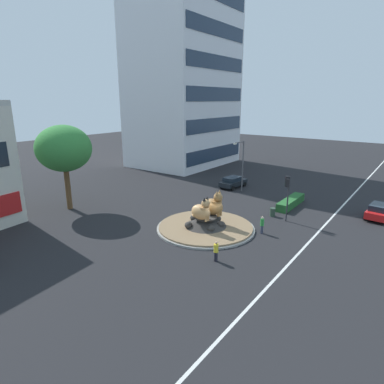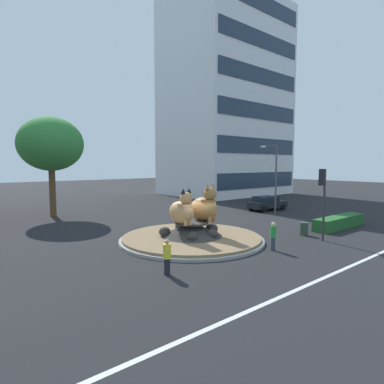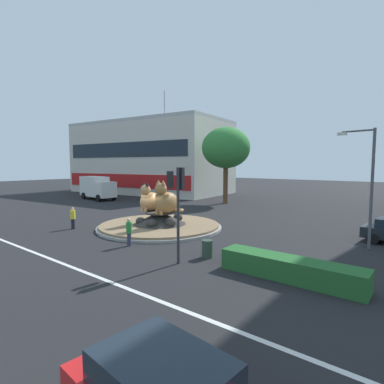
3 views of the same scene
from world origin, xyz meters
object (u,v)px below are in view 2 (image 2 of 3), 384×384
(traffic_light_mast, at_px, (322,188))
(pedestrian_yellow_shirt, at_px, (167,256))
(broadleaf_tree_behind_island, at_px, (51,144))
(streetlight_arm, at_px, (274,174))
(cat_statue_calico, at_px, (182,211))
(office_tower, at_px, (226,101))
(litter_bin, at_px, (304,229))
(cat_statue_tabby, at_px, (205,207))
(pedestrian_green_shirt, at_px, (273,236))
(sedan_on_far_lane, at_px, (267,203))

(traffic_light_mast, distance_m, pedestrian_yellow_shirt, 11.57)
(broadleaf_tree_behind_island, distance_m, streetlight_arm, 21.24)
(traffic_light_mast, relative_size, broadleaf_tree_behind_island, 0.50)
(cat_statue_calico, relative_size, pedestrian_yellow_shirt, 1.39)
(office_tower, bearing_deg, traffic_light_mast, -124.75)
(cat_statue_calico, bearing_deg, pedestrian_yellow_shirt, -42.39)
(traffic_light_mast, relative_size, litter_bin, 5.13)
(cat_statue_calico, xyz_separation_m, office_tower, (25.72, 21.91, 13.08))
(pedestrian_yellow_shirt, bearing_deg, traffic_light_mast, -149.04)
(cat_statue_tabby, xyz_separation_m, traffic_light_mast, (5.53, -4.97, 1.25))
(cat_statue_tabby, relative_size, traffic_light_mast, 0.55)
(office_tower, bearing_deg, streetlight_arm, -123.07)
(cat_statue_tabby, bearing_deg, pedestrian_yellow_shirt, -56.80)
(broadleaf_tree_behind_island, relative_size, pedestrian_green_shirt, 5.66)
(broadleaf_tree_behind_island, bearing_deg, traffic_light_mast, -63.23)
(pedestrian_green_shirt, height_order, litter_bin, pedestrian_green_shirt)
(office_tower, xyz_separation_m, streetlight_arm, (-11.83, -18.49, -11.20))
(cat_statue_tabby, xyz_separation_m, sedan_on_far_lane, (13.82, 5.68, -1.34))
(pedestrian_green_shirt, bearing_deg, cat_statue_calico, 168.51)
(cat_statue_calico, distance_m, pedestrian_green_shirt, 5.61)
(cat_statue_calico, relative_size, litter_bin, 2.48)
(cat_statue_tabby, xyz_separation_m, litter_bin, (6.14, -3.39, -1.69))
(broadleaf_tree_behind_island, height_order, pedestrian_green_shirt, broadleaf_tree_behind_island)
(office_tower, distance_m, pedestrian_green_shirt, 37.68)
(traffic_light_mast, bearing_deg, pedestrian_green_shirt, 75.83)
(cat_statue_calico, xyz_separation_m, pedestrian_yellow_shirt, (-3.95, -4.05, -1.21))
(pedestrian_green_shirt, bearing_deg, litter_bin, 56.95)
(broadleaf_tree_behind_island, distance_m, sedan_on_far_lane, 22.18)
(office_tower, bearing_deg, pedestrian_yellow_shirt, -139.27)
(pedestrian_yellow_shirt, distance_m, sedan_on_far_lane, 21.75)
(traffic_light_mast, distance_m, sedan_on_far_lane, 13.75)
(traffic_light_mast, height_order, office_tower, office_tower)
(cat_statue_tabby, height_order, broadleaf_tree_behind_island, broadleaf_tree_behind_island)
(broadleaf_tree_behind_island, xyz_separation_m, pedestrian_green_shirt, (6.25, -20.28, -5.86))
(traffic_light_mast, bearing_deg, litter_bin, -28.14)
(pedestrian_green_shirt, bearing_deg, broadleaf_tree_behind_island, 152.11)
(office_tower, height_order, broadleaf_tree_behind_island, office_tower)
(litter_bin, bearing_deg, cat_statue_calico, 155.86)
(traffic_light_mast, relative_size, pedestrian_yellow_shirt, 2.88)
(cat_statue_calico, bearing_deg, office_tower, 132.34)
(broadleaf_tree_behind_island, xyz_separation_m, streetlight_arm, (17.10, -12.28, -2.79))
(cat_statue_tabby, height_order, traffic_light_mast, traffic_light_mast)
(sedan_on_far_lane, bearing_deg, streetlight_arm, -123.74)
(office_tower, xyz_separation_m, sedan_on_far_lane, (-10.14, -16.37, -14.34))
(pedestrian_green_shirt, bearing_deg, traffic_light_mast, 37.73)
(traffic_light_mast, height_order, litter_bin, traffic_light_mast)
(cat_statue_calico, height_order, cat_statue_tabby, cat_statue_tabby)
(office_tower, height_order, litter_bin, office_tower)
(pedestrian_green_shirt, relative_size, pedestrian_yellow_shirt, 1.02)
(traffic_light_mast, bearing_deg, office_tower, -41.22)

